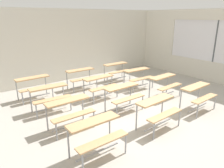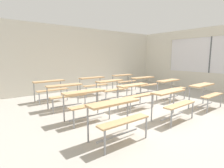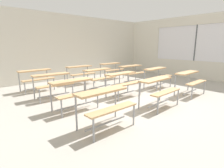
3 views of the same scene
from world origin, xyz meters
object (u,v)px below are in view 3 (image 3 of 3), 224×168
Objects in this scene: desk_bench_r2c0 at (53,80)px; desk_bench_r2c1 at (99,74)px; desk_bench_r0c1 at (159,86)px; desk_bench_r2c2 at (132,70)px; desk_bench_r1c2 at (158,73)px; desk_bench_r3c0 at (36,75)px; desk_bench_r3c1 at (81,70)px; desk_bench_r3c2 at (112,67)px; desk_bench_r1c1 at (123,79)px; desk_bench_r0c2 at (190,78)px; desk_bench_r1c0 at (74,88)px; desk_bench_r0c0 at (105,100)px.

desk_bench_r2c1 is at bearing 1.07° from desk_bench_r2c0.
desk_bench_r0c1 is 0.99× the size of desk_bench_r2c0.
desk_bench_r2c1 is 1.00× the size of desk_bench_r2c2.
desk_bench_r1c2 and desk_bench_r3c0 have the same top height.
desk_bench_r3c1 is 1.01× the size of desk_bench_r3c2.
desk_bench_r3c1 is at bearing 89.62° from desk_bench_r1c1.
desk_bench_r1c2 is 1.01× the size of desk_bench_r3c1.
desk_bench_r1c2 is at bearing 32.86° from desk_bench_r0c1.
desk_bench_r0c2 is (1.75, -0.01, 0.00)m from desk_bench_r0c1.
desk_bench_r1c1 is (-1.76, 1.32, 0.00)m from desk_bench_r0c2.
desk_bench_r2c2 is at bearing -34.95° from desk_bench_r3c1.
desk_bench_r2c0 is at bearing 156.93° from desk_bench_r1c2.
desk_bench_r2c2 and desk_bench_r3c2 have the same top height.
desk_bench_r3c2 is (-0.00, 1.32, 0.00)m from desk_bench_r2c2.
desk_bench_r3c1 is at bearing 88.12° from desk_bench_r0c1.
desk_bench_r1c0 is 3.06m from desk_bench_r3c1.
desk_bench_r0c1 and desk_bench_r2c1 have the same top height.
desk_bench_r1c1 and desk_bench_r1c2 have the same top height.
desk_bench_r1c0 and desk_bench_r2c1 have the same top height.
desk_bench_r1c2 is at bearing -52.94° from desk_bench_r3c1.
desk_bench_r1c2 is 1.00× the size of desk_bench_r2c2.
desk_bench_r1c1 is 0.99× the size of desk_bench_r3c0.
desk_bench_r2c2 is 1.01× the size of desk_bench_r3c1.
desk_bench_r3c2 is at bearing 33.98° from desk_bench_r2c1.
desk_bench_r2c2 is at bearing 35.26° from desk_bench_r0c0.
desk_bench_r1c1 is 0.99× the size of desk_bench_r3c1.
desk_bench_r0c1 is 1.02× the size of desk_bench_r1c0.
desk_bench_r0c2 is 2.20m from desk_bench_r1c1.
desk_bench_r3c2 is at bearing 47.20° from desk_bench_r0c0.
desk_bench_r3c1 is at bearing 55.18° from desk_bench_r1c0.
desk_bench_r1c2 is at bearing 85.80° from desk_bench_r0c2.
desk_bench_r2c1 is (-1.77, 2.54, 0.00)m from desk_bench_r0c2.
desk_bench_r3c1 is at bearing 146.11° from desk_bench_r2c2.
desk_bench_r3c2 is (3.57, 0.00, 0.00)m from desk_bench_r3c0.
desk_bench_r1c2 and desk_bench_r2c0 have the same top height.
desk_bench_r3c2 is (1.76, 0.02, 0.00)m from desk_bench_r3c1.
desk_bench_r1c0 is (0.06, 1.30, 0.00)m from desk_bench_r0c0.
desk_bench_r0c2 is at bearing -0.09° from desk_bench_r0c0.
desk_bench_r3c0 is (-3.63, 2.56, 0.00)m from desk_bench_r1c2.
desk_bench_r1c2 is 1.00× the size of desk_bench_r2c1.
desk_bench_r2c1 is at bearing -88.64° from desk_bench_r3c1.
desk_bench_r0c1 is 2.53m from desk_bench_r2c1.
desk_bench_r1c1 is 0.98× the size of desk_bench_r1c2.
desk_bench_r1c2 is 3.80m from desk_bench_r2c0.
desk_bench_r0c0 is 2.23m from desk_bench_r1c1.
desk_bench_r0c2 is at bearing -2.57° from desk_bench_r0c1.
desk_bench_r1c0 is 3.57m from desk_bench_r1c2.
desk_bench_r0c2 and desk_bench_r1c1 have the same top height.
desk_bench_r1c2 is 1.01× the size of desk_bench_r3c0.
desk_bench_r0c1 is 3.06m from desk_bench_r2c2.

